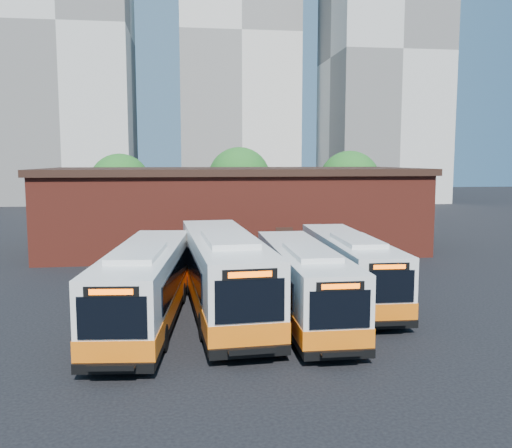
{
  "coord_description": "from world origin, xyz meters",
  "views": [
    {
      "loc": [
        -3.97,
        -22.56,
        7.05
      ],
      "look_at": [
        -0.05,
        6.11,
        3.61
      ],
      "focal_mm": 38.0,
      "sensor_mm": 36.0,
      "label": 1
    }
  ],
  "objects": [
    {
      "name": "tree_west",
      "position": [
        -10.0,
        32.0,
        4.64
      ],
      "size": [
        6.0,
        6.0,
        7.65
      ],
      "color": "#382314",
      "rests_on": "ground"
    },
    {
      "name": "tree_mid",
      "position": [
        2.0,
        34.0,
        5.08
      ],
      "size": [
        6.56,
        6.56,
        8.36
      ],
      "color": "#382314",
      "rests_on": "ground"
    },
    {
      "name": "depot_building",
      "position": [
        0.0,
        20.0,
        3.26
      ],
      "size": [
        28.6,
        12.6,
        6.4
      ],
      "color": "maroon",
      "rests_on": "ground"
    },
    {
      "name": "bus_west",
      "position": [
        -5.59,
        0.57,
        1.58
      ],
      "size": [
        3.9,
        12.96,
        3.48
      ],
      "rotation": [
        0.0,
        0.0,
        -0.1
      ],
      "color": "silver",
      "rests_on": "ground"
    },
    {
      "name": "bus_mideast",
      "position": [
        1.32,
        0.59,
        1.52
      ],
      "size": [
        2.68,
        12.3,
        3.34
      ],
      "rotation": [
        0.0,
        0.0,
        -0.01
      ],
      "color": "silver",
      "rests_on": "ground"
    },
    {
      "name": "tree_east",
      "position": [
        13.0,
        31.0,
        4.83
      ],
      "size": [
        6.24,
        6.24,
        7.96
      ],
      "color": "#382314",
      "rests_on": "ground"
    },
    {
      "name": "bus_midwest",
      "position": [
        -2.13,
        1.89,
        1.73
      ],
      "size": [
        3.67,
        14.09,
        3.8
      ],
      "rotation": [
        0.0,
        0.0,
        0.06
      ],
      "color": "silver",
      "rests_on": "ground"
    },
    {
      "name": "transit_worker",
      "position": [
        2.5,
        -3.4,
        0.88
      ],
      "size": [
        0.46,
        0.66,
        1.75
      ],
      "primitive_type": "imported",
      "rotation": [
        0.0,
        0.0,
        1.63
      ],
      "color": "#121734",
      "rests_on": "ground"
    },
    {
      "name": "tower_left",
      "position": [
        -22.0,
        72.0,
        27.84
      ],
      "size": [
        20.0,
        18.0,
        56.2
      ],
      "color": "beige",
      "rests_on": "ground"
    },
    {
      "name": "ground",
      "position": [
        0.0,
        0.0,
        0.0
      ],
      "size": [
        220.0,
        220.0,
        0.0
      ],
      "primitive_type": "plane",
      "color": "black"
    },
    {
      "name": "tower_right",
      "position": [
        30.0,
        68.0,
        24.34
      ],
      "size": [
        18.0,
        18.0,
        49.2
      ],
      "color": "beige",
      "rests_on": "ground"
    },
    {
      "name": "tower_center",
      "position": [
        7.0,
        86.0,
        30.34
      ],
      "size": [
        22.0,
        20.0,
        61.2
      ],
      "color": "silver",
      "rests_on": "ground"
    },
    {
      "name": "bus_east",
      "position": [
        4.35,
        3.58,
        1.51
      ],
      "size": [
        2.9,
        12.3,
        3.33
      ],
      "rotation": [
        0.0,
        0.0,
        -0.03
      ],
      "color": "silver",
      "rests_on": "ground"
    }
  ]
}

